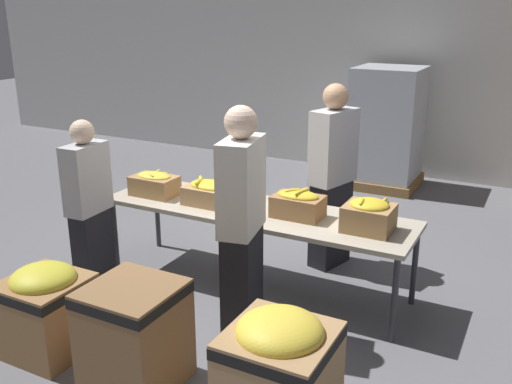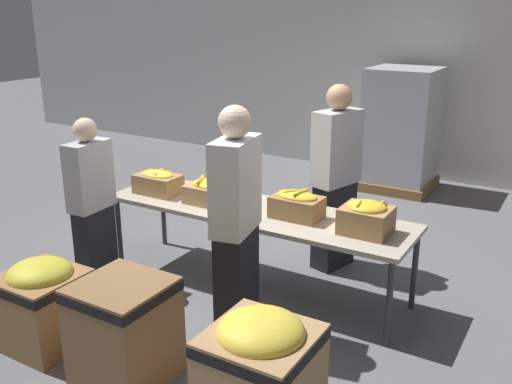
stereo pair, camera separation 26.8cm
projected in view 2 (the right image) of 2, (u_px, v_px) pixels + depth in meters
ground_plane at (256, 285)px, 5.25m from camera, size 30.00×30.00×0.00m
wall_back at (410, 39)px, 8.15m from camera, size 16.00×0.08×4.00m
sorting_table at (256, 214)px, 5.03m from camera, size 2.81×0.78×0.75m
banana_box_0 at (158, 182)px, 5.41m from camera, size 0.43×0.28×0.24m
banana_box_1 at (214, 192)px, 5.14m from camera, size 0.50×0.33×0.24m
banana_box_2 at (297, 204)px, 4.78m from camera, size 0.42×0.29×0.25m
banana_box_3 at (366, 217)px, 4.46m from camera, size 0.38×0.34×0.27m
volunteer_0 at (336, 179)px, 5.39m from camera, size 0.36×0.53×1.78m
volunteer_1 at (92, 205)px, 5.06m from camera, size 0.23×0.43×1.55m
volunteer_2 at (236, 225)px, 4.25m from camera, size 0.33×0.52×1.79m
donation_bin_0 at (43, 301)px, 4.23m from camera, size 0.56×0.56×0.69m
donation_bin_1 at (124, 328)px, 3.83m from camera, size 0.58×0.58×0.72m
donation_bin_2 at (261, 373)px, 3.30m from camera, size 0.60×0.60×0.80m
pallet_stack_0 at (401, 130)px, 7.84m from camera, size 0.97×0.97×1.67m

